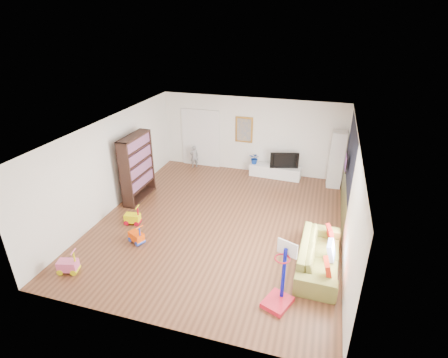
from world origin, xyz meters
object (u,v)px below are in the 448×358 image
(sofa, at_px, (319,255))
(basketball_hoop, at_px, (280,277))
(media_console, at_px, (275,171))
(bookshelf, at_px, (137,168))

(sofa, height_order, basketball_hoop, basketball_hoop)
(sofa, distance_m, basketball_hoop, 1.62)
(media_console, height_order, bookshelf, bookshelf)
(media_console, relative_size, basketball_hoop, 1.27)
(media_console, distance_m, sofa, 4.92)
(media_console, distance_m, bookshelf, 4.79)
(media_console, xyz_separation_m, bookshelf, (-3.81, -2.78, 0.82))
(media_console, bearing_deg, sofa, -66.51)
(media_console, height_order, sofa, sofa)
(bookshelf, xyz_separation_m, basketball_hoop, (4.84, -3.23, -0.32))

